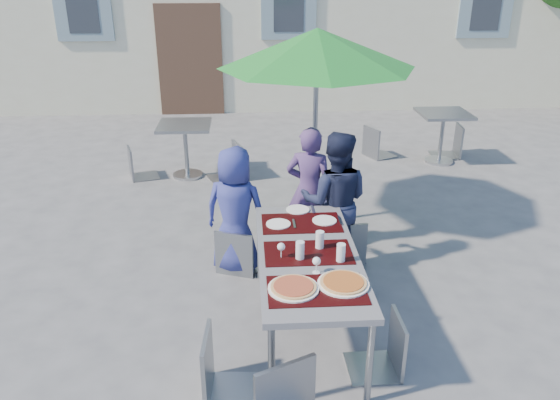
{
  "coord_description": "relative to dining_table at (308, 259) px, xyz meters",
  "views": [
    {
      "loc": [
        -0.9,
        -3.89,
        2.88
      ],
      "look_at": [
        -0.59,
        0.84,
        0.83
      ],
      "focal_mm": 35.0,
      "sensor_mm": 36.0,
      "label": 1
    }
  ],
  "objects": [
    {
      "name": "ground",
      "position": [
        0.42,
        0.06,
        -0.7
      ],
      "size": [
        90.0,
        90.0,
        0.0
      ],
      "primitive_type": "plane",
      "color": "#4E4E50",
      "rests_on": "ground"
    },
    {
      "name": "dining_table",
      "position": [
        0.0,
        0.0,
        0.0
      ],
      "size": [
        0.8,
        1.85,
        0.76
      ],
      "color": "#4B4A4F",
      "rests_on": "ground"
    },
    {
      "name": "pizza_near_left",
      "position": [
        -0.16,
        -0.53,
        0.07
      ],
      "size": [
        0.37,
        0.37,
        0.03
      ],
      "color": "white",
      "rests_on": "dining_table"
    },
    {
      "name": "pizza_near_right",
      "position": [
        0.2,
        -0.49,
        0.07
      ],
      "size": [
        0.38,
        0.38,
        0.03
      ],
      "color": "white",
      "rests_on": "dining_table"
    },
    {
      "name": "glassware",
      "position": [
        0.05,
        -0.08,
        0.13
      ],
      "size": [
        0.53,
        0.45,
        0.15
      ],
      "color": "silver",
      "rests_on": "dining_table"
    },
    {
      "name": "place_settings",
      "position": [
        0.0,
        0.64,
        0.06
      ],
      "size": [
        0.68,
        0.52,
        0.01
      ],
      "color": "white",
      "rests_on": "dining_table"
    },
    {
      "name": "child_0",
      "position": [
        -0.6,
        1.09,
        -0.05
      ],
      "size": [
        0.73,
        0.59,
        1.3
      ],
      "primitive_type": "imported",
      "rotation": [
        0.0,
        0.0,
        2.83
      ],
      "color": "navy",
      "rests_on": "ground"
    },
    {
      "name": "child_1",
      "position": [
        0.18,
        1.47,
        -0.01
      ],
      "size": [
        0.58,
        0.47,
        1.38
      ],
      "primitive_type": "imported",
      "rotation": [
        0.0,
        0.0,
        2.82
      ],
      "color": "#4D346B",
      "rests_on": "ground"
    },
    {
      "name": "child_2",
      "position": [
        0.39,
        1.08,
        0.02
      ],
      "size": [
        0.77,
        0.54,
        1.44
      ],
      "primitive_type": "imported",
      "rotation": [
        0.0,
        0.0,
        2.93
      ],
      "color": "#191E38",
      "rests_on": "ground"
    },
    {
      "name": "chair_0",
      "position": [
        -0.59,
        1.02,
        -0.17
      ],
      "size": [
        0.51,
        0.51,
        0.9
      ],
      "color": "gray",
      "rests_on": "ground"
    },
    {
      "name": "chair_1",
      "position": [
        -0.16,
        0.98,
        -0.08
      ],
      "size": [
        0.47,
        0.48,
        1.05
      ],
      "color": "#8F969A",
      "rests_on": "ground"
    },
    {
      "name": "chair_2",
      "position": [
        0.45,
        1.0,
        -0.07
      ],
      "size": [
        0.5,
        0.5,
        1.06
      ],
      "color": "gray",
      "rests_on": "ground"
    },
    {
      "name": "chair_3",
      "position": [
        -0.69,
        -0.71,
        -0.13
      ],
      "size": [
        0.46,
        0.45,
        0.96
      ],
      "color": "gray",
      "rests_on": "ground"
    },
    {
      "name": "chair_4",
      "position": [
        0.54,
        -0.52,
        -0.19
      ],
      "size": [
        0.39,
        0.39,
        0.87
      ],
      "color": "#90959B",
      "rests_on": "ground"
    },
    {
      "name": "chair_5",
      "position": [
        -0.21,
        -1.16,
        -0.1
      ],
      "size": [
        0.6,
        0.6,
        1.01
      ],
      "color": "gray",
      "rests_on": "ground"
    },
    {
      "name": "patio_umbrella",
      "position": [
        0.3,
        2.09,
        1.35
      ],
      "size": [
        2.16,
        2.16,
        2.28
      ],
      "color": "#B3B7BC",
      "rests_on": "ground"
    },
    {
      "name": "cafe_table_0",
      "position": [
        -1.35,
        3.81,
        -0.13
      ],
      "size": [
        0.74,
        0.74,
        0.8
      ],
      "color": "#B3B7BC",
      "rests_on": "ground"
    },
    {
      "name": "bg_chair_l_0",
      "position": [
        -2.07,
        3.8,
        -0.19
      ],
      "size": [
        0.49,
        0.48,
        0.87
      ],
      "color": "gray",
      "rests_on": "ground"
    },
    {
      "name": "bg_chair_r_0",
      "position": [
        -0.7,
        3.69,
        -0.11
      ],
      "size": [
        0.56,
        0.56,
        0.99
      ],
      "color": "gray",
      "rests_on": "ground"
    },
    {
      "name": "cafe_table_1",
      "position": [
        2.57,
        4.19,
        -0.12
      ],
      "size": [
        0.75,
        0.75,
        0.81
      ],
      "color": "#B3B7BC",
      "rests_on": "ground"
    },
    {
      "name": "bg_chair_l_1",
      "position": [
        1.62,
        4.52,
        -0.14
      ],
      "size": [
        0.56,
        0.56,
        0.94
      ],
      "color": "gray",
      "rests_on": "ground"
    },
    {
      "name": "bg_chair_r_1",
      "position": [
        2.86,
        4.48,
        -0.12
      ],
      "size": [
        0.48,
        0.48,
        0.98
      ],
      "color": "gray",
      "rests_on": "ground"
    }
  ]
}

